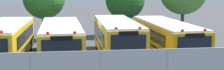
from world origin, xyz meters
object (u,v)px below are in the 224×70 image
at_px(school_bus_3, 166,37).
at_px(school_bus_0, 6,41).
at_px(school_bus_1, 61,40).
at_px(school_bus_2, 117,37).
at_px(tree_2, 126,0).

bearing_deg(school_bus_3, school_bus_0, 0.39).
distance_m(school_bus_1, school_bus_2, 3.75).
distance_m(school_bus_2, tree_2, 10.29).
bearing_deg(school_bus_3, tree_2, -84.70).
distance_m(school_bus_1, school_bus_3, 7.22).
distance_m(school_bus_0, school_bus_2, 7.24).
distance_m(school_bus_2, school_bus_3, 3.47).
bearing_deg(school_bus_1, school_bus_3, -178.97).
distance_m(school_bus_1, tree_2, 11.87).
xyz_separation_m(school_bus_3, tree_2, (-1.16, 9.70, 2.19)).
relative_size(school_bus_2, school_bus_3, 0.92).
height_order(school_bus_1, school_bus_3, school_bus_1).
relative_size(school_bus_0, school_bus_2, 1.00).
bearing_deg(school_bus_2, tree_2, -102.66).
height_order(school_bus_0, school_bus_2, school_bus_2).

